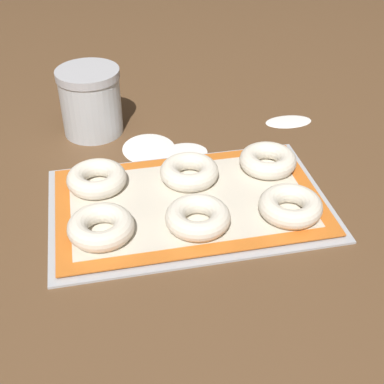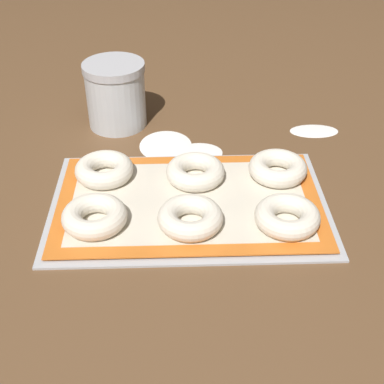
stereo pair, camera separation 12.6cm
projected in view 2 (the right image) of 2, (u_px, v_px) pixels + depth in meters
ground_plane at (189, 210)px, 0.90m from camera, size 2.80×2.80×0.00m
baking_tray at (192, 203)px, 0.91m from camera, size 0.47×0.30×0.01m
baking_mat at (192, 201)px, 0.91m from camera, size 0.45×0.28×0.00m
bagel_front_left at (95, 216)px, 0.84m from camera, size 0.10×0.10×0.03m
bagel_front_center at (191, 217)px, 0.84m from camera, size 0.10×0.10×0.03m
bagel_front_right at (287, 216)px, 0.84m from camera, size 0.10×0.10×0.03m
bagel_back_left at (104, 170)px, 0.95m from camera, size 0.10×0.10×0.03m
bagel_back_center at (195, 172)px, 0.95m from camera, size 0.10×0.10×0.03m
bagel_back_right at (278, 168)px, 0.96m from camera, size 0.10×0.10×0.03m
flour_canister at (116, 94)px, 1.10m from camera, size 0.13×0.13×0.14m
flour_patch_near at (314, 131)px, 1.12m from camera, size 0.10×0.06×0.00m
flour_patch_far at (199, 152)px, 1.05m from camera, size 0.09×0.07×0.00m
flour_patch_side at (166, 145)px, 1.07m from camera, size 0.11×0.12×0.00m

